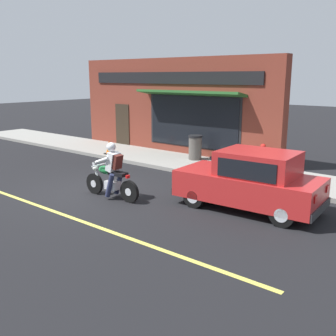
% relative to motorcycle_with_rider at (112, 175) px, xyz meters
% --- Properties ---
extents(ground_plane, '(80.00, 80.00, 0.00)m').
position_rel_motorcycle_with_rider_xyz_m(ground_plane, '(0.04, 0.98, -0.68)').
color(ground_plane, black).
extents(sidewalk_curb, '(2.60, 22.00, 0.14)m').
position_rel_motorcycle_with_rider_xyz_m(sidewalk_curb, '(4.82, 3.98, -0.61)').
color(sidewalk_curb, gray).
rests_on(sidewalk_curb, ground).
extents(storefront_building, '(1.25, 10.56, 4.20)m').
position_rel_motorcycle_with_rider_xyz_m(storefront_building, '(6.35, 2.86, 1.43)').
color(storefront_building, maroon).
rests_on(storefront_building, ground).
extents(motorcycle_with_rider, '(0.56, 2.02, 1.62)m').
position_rel_motorcycle_with_rider_xyz_m(motorcycle_with_rider, '(0.00, 0.00, 0.00)').
color(motorcycle_with_rider, black).
rests_on(motorcycle_with_rider, ground).
extents(car_hatchback, '(1.87, 3.87, 1.57)m').
position_rel_motorcycle_with_rider_xyz_m(car_hatchback, '(1.61, -3.52, 0.09)').
color(car_hatchback, black).
rests_on(car_hatchback, ground).
extents(fire_hydrant, '(0.36, 0.24, 0.88)m').
position_rel_motorcycle_with_rider_xyz_m(fire_hydrant, '(5.77, -1.84, -0.11)').
color(fire_hydrant, red).
rests_on(fire_hydrant, sidewalk_curb).
extents(trash_bin, '(0.56, 0.56, 0.98)m').
position_rel_motorcycle_with_rider_xyz_m(trash_bin, '(5.37, 0.91, -0.04)').
color(trash_bin, '#514C47').
rests_on(trash_bin, sidewalk_curb).
extents(traffic_cone, '(0.36, 0.36, 0.60)m').
position_rel_motorcycle_with_rider_xyz_m(traffic_cone, '(3.92, 4.41, -0.25)').
color(traffic_cone, black).
rests_on(traffic_cone, sidewalk_curb).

